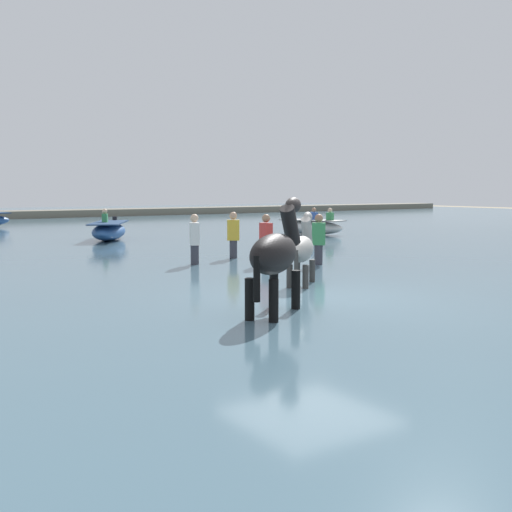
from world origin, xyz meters
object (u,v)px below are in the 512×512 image
at_px(horse_trailing_black, 276,257).
at_px(person_wading_close, 266,246).
at_px(boat_far_inshore, 109,231).
at_px(person_wading_mid, 319,245).
at_px(person_spectator_far, 233,241).
at_px(horse_lead_grey, 302,251).
at_px(boat_distant_west, 312,227).
at_px(person_onlooker_right, 195,246).

relative_size(horse_trailing_black, person_wading_close, 1.29).
xyz_separation_m(boat_far_inshore, person_wading_close, (0.44, -9.21, 0.14)).
xyz_separation_m(person_wading_mid, person_spectator_far, (-0.99, 2.33, 0.00)).
bearing_deg(horse_trailing_black, horse_lead_grey, 44.33).
xyz_separation_m(boat_distant_west, boat_far_inshore, (-7.77, 1.94, 0.02)).
distance_m(boat_far_inshore, person_spectator_far, 7.55).
xyz_separation_m(person_onlooker_right, person_wading_close, (1.40, -1.02, 0.00)).
distance_m(horse_trailing_black, person_wading_mid, 6.19).
relative_size(boat_far_inshore, person_wading_close, 2.00).
relative_size(boat_far_inshore, person_wading_mid, 2.00).
distance_m(person_onlooker_right, person_wading_mid, 3.01).
relative_size(horse_lead_grey, boat_distant_west, 0.62).
bearing_deg(horse_lead_grey, person_wading_mid, 44.86).
xyz_separation_m(person_wading_close, person_spectator_far, (0.12, 1.68, 0.00)).
bearing_deg(person_spectator_far, horse_lead_grey, -106.02).
bearing_deg(boat_distant_west, person_onlooker_right, -144.34).
height_order(boat_far_inshore, person_onlooker_right, person_onlooker_right).
distance_m(horse_lead_grey, horse_trailing_black, 2.92).
distance_m(boat_distant_west, person_spectator_far, 9.13).
bearing_deg(boat_far_inshore, person_spectator_far, -85.73).
bearing_deg(horse_trailing_black, person_wading_close, 56.56).
distance_m(horse_lead_grey, person_wading_mid, 3.28).
height_order(horse_trailing_black, person_wading_close, horse_trailing_black).
relative_size(boat_distant_west, person_wading_close, 1.77).
relative_size(horse_lead_grey, person_wading_mid, 1.09).
xyz_separation_m(boat_far_inshore, person_wading_mid, (1.55, -9.86, 0.14)).
bearing_deg(boat_distant_west, person_spectator_far, -142.17).
xyz_separation_m(boat_distant_west, person_wading_mid, (-6.22, -7.92, 0.15)).
bearing_deg(person_wading_close, person_wading_mid, -30.37).
distance_m(boat_far_inshore, person_wading_mid, 9.98).
height_order(horse_lead_grey, person_wading_close, horse_lead_grey).
distance_m(boat_distant_west, boat_far_inshore, 8.01).
distance_m(person_wading_close, person_spectator_far, 1.68).
height_order(person_onlooker_right, person_spectator_far, same).
bearing_deg(person_wading_mid, person_spectator_far, 112.99).
distance_m(horse_lead_grey, person_spectator_far, 4.83).
relative_size(person_wading_close, person_spectator_far, 1.00).
relative_size(person_wading_mid, person_wading_close, 1.00).
distance_m(person_onlooker_right, person_wading_close, 1.73).
distance_m(boat_far_inshore, person_onlooker_right, 8.25).
height_order(horse_lead_grey, boat_distant_west, horse_lead_grey).
bearing_deg(boat_far_inshore, person_wading_close, -87.24).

